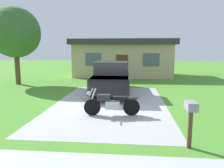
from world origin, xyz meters
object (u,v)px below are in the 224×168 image
at_px(motorcycle, 111,104).
at_px(mailbox, 191,112).
at_px(pickup_truck, 112,77).
at_px(shade_tree, 15,33).
at_px(neighbor_house, 123,57).

distance_m(motorcycle, mailbox, 3.61).
bearing_deg(mailbox, pickup_truck, 110.90).
bearing_deg(motorcycle, mailbox, -49.26).
xyz_separation_m(mailbox, shade_tree, (-10.02, 9.81, 2.79)).
relative_size(shade_tree, neighbor_house, 0.58).
bearing_deg(pickup_truck, shade_tree, 160.09).
xyz_separation_m(shade_tree, neighbor_house, (7.58, 6.15, -1.98)).
bearing_deg(shade_tree, neighbor_house, 39.04).
relative_size(mailbox, neighbor_house, 0.13).
bearing_deg(motorcycle, neighbor_house, 90.44).
bearing_deg(pickup_truck, neighbor_house, 88.01).
height_order(motorcycle, shade_tree, shade_tree).
distance_m(pickup_truck, neighbor_house, 8.83).
height_order(pickup_truck, mailbox, pickup_truck).
relative_size(mailbox, shade_tree, 0.22).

